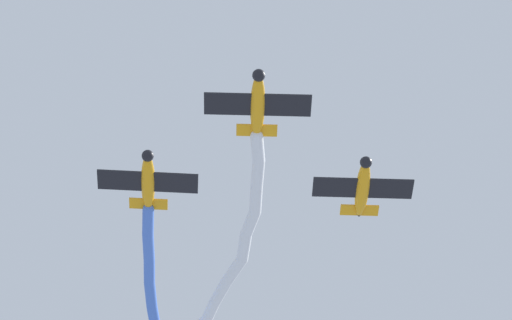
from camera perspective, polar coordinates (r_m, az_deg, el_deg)
airplane_lead at (r=65.06m, az=0.11°, el=3.54°), size 6.12×7.39×1.94m
smoke_trail_lead at (r=73.48m, az=-1.68°, el=-6.08°), size 16.20×18.70×2.30m
airplane_left_wing at (r=69.96m, az=6.71°, el=-1.71°), size 6.13×7.37×1.94m
airplane_right_wing at (r=69.97m, az=-6.79°, el=-1.30°), size 6.19×7.30×1.94m
smoke_trail_right_wing at (r=76.58m, az=-6.28°, el=-9.22°), size 17.29×9.30×4.24m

